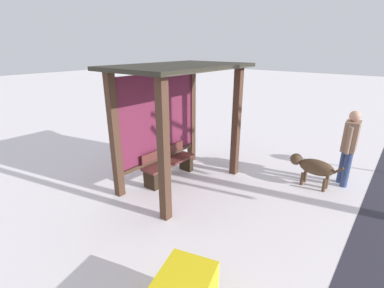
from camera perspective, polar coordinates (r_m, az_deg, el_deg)
The scene contains 5 objects.
ground_plane at distance 6.18m, azimuth -2.23°, elevation -8.08°, with size 60.00×60.00×0.00m, color white.
bus_shelter at distance 5.73m, azimuth -4.24°, elevation 8.81°, with size 2.83×1.79×2.55m.
bench_left_inside at distance 6.27m, azimuth -4.91°, elevation -4.29°, with size 1.37×0.40×0.71m.
person_walking at distance 6.62m, azimuth 30.01°, elevation 0.11°, with size 0.58×0.27×1.66m.
dog at distance 6.42m, azimuth 23.91°, elevation -4.35°, with size 0.33×1.09×0.65m.
Camera 1 is at (-4.12, -3.60, 2.88)m, focal length 25.55 mm.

